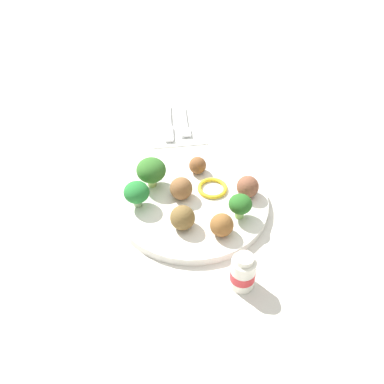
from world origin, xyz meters
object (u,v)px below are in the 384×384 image
Objects in this scene: meatball_far_rim at (222,225)px; knife at (169,124)px; meatball_back_right at (248,186)px; meatball_mid_right at (181,188)px; meatball_near_rim at (183,218)px; broccoli_floret_mid_right at (151,171)px; napkin at (177,124)px; plate at (192,203)px; meatball_mid_left at (198,165)px; fork at (185,123)px; yogurt_bottle at (243,272)px; broccoli_floret_back_left at (240,205)px; pepper_ring_center at (212,188)px; broccoli_floret_far_rim at (137,194)px.

meatball_far_rim is 0.35m from knife.
meatball_mid_right is (-0.01, -0.12, 0.00)m from meatball_back_right.
meatball_near_rim reaches higher than meatball_far_rim.
meatball_far_rim is (0.14, 0.11, -0.02)m from broccoli_floret_mid_right.
meatball_back_right is 0.24× the size of napkin.
plate is 8.34× the size of meatball_mid_left.
meatball_mid_right reaches higher than knife.
knife is at bearing -155.26° from meatball_back_right.
plate is 6.96× the size of meatball_far_rim.
meatball_back_right reaches higher than plate.
fork is at bearing -162.09° from meatball_back_right.
meatball_back_right is 0.11m from meatball_mid_left.
broccoli_floret_mid_right is 0.12m from meatball_near_rim.
meatball_back_right is 0.19m from yogurt_bottle.
broccoli_floret_mid_right reaches higher than meatball_back_right.
meatball_near_rim is at bearing -63.43° from meatball_back_right.
pepper_ring_center is (-0.08, -0.03, -0.03)m from broccoli_floret_back_left.
pepper_ring_center is at bearing 178.18° from meatball_far_rim.
meatball_far_rim is 0.97× the size of meatball_mid_right.
meatball_mid_right is at bearing -79.33° from pepper_ring_center.
meatball_mid_left is (-0.08, 0.02, 0.02)m from plate.
knife is (-0.27, 0.08, -0.04)m from broccoli_floret_far_rim.
pepper_ring_center is (0.05, 0.02, -0.01)m from meatball_mid_left.
plate is 1.65× the size of napkin.
broccoli_floret_far_rim is 0.75× the size of yogurt_bottle.
meatball_back_right is 0.34× the size of fork.
plate is 6.72× the size of meatball_mid_right.
meatball_near_rim is at bearing -21.44° from plate.
meatball_far_rim is 0.33× the size of fork.
meatball_mid_right is (-0.07, 0.01, -0.00)m from meatball_near_rim.
meatball_near_rim is 0.33m from knife.
napkin is at bearing 179.82° from plate.
yogurt_bottle is at bearing 16.26° from plate.
meatball_far_rim is (0.09, 0.04, 0.03)m from plate.
yogurt_bottle reaches higher than plate.
meatball_back_right is at bearing 70.19° from pepper_ring_center.
plate is at bearing 91.95° from broccoli_floret_far_rim.
meatball_far_rim is at bearing 68.84° from meatball_near_rim.
meatball_mid_right is at bearing -8.36° from fork.
broccoli_floret_back_left is at bearing 13.26° from napkin.
broccoli_floret_mid_right is at bearing -142.17° from meatball_far_rim.
meatball_back_right and meatball_far_rim have the same top height.
broccoli_floret_mid_right is 1.04× the size of pepper_ring_center.
fork is (-0.31, -0.06, -0.04)m from broccoli_floret_back_left.
broccoli_floret_far_rim reaches higher than meatball_far_rim.
meatball_mid_right is (-0.06, -0.10, -0.01)m from broccoli_floret_back_left.
meatball_mid_left is (-0.13, -0.06, -0.01)m from broccoli_floret_back_left.
pepper_ring_center is (-0.02, 0.04, 0.01)m from plate.
napkin is at bearing 175.60° from meatball_near_rim.
meatball_mid_left is (-0.14, 0.05, -0.00)m from meatball_near_rim.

